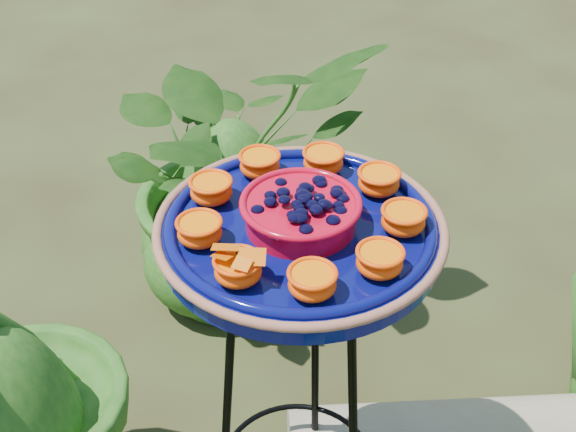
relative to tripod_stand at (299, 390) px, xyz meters
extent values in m
torus|color=black|center=(0.00, 0.00, 0.32)|extent=(0.30, 0.30, 0.02)
cylinder|color=black|center=(-0.03, 0.13, -0.09)|extent=(0.04, 0.08, 0.84)
cylinder|color=#060A4F|center=(0.00, 0.00, 0.35)|extent=(0.52, 0.52, 0.04)
torus|color=#A06948|center=(0.00, 0.00, 0.37)|extent=(0.45, 0.45, 0.02)
torus|color=#060A4F|center=(0.00, 0.00, 0.37)|extent=(0.41, 0.41, 0.02)
cylinder|color=#BB071E|center=(0.00, 0.00, 0.39)|extent=(0.20, 0.20, 0.04)
torus|color=#BB071E|center=(0.00, 0.00, 0.41)|extent=(0.18, 0.18, 0.01)
ellipsoid|color=black|center=(0.00, 0.00, 0.42)|extent=(0.15, 0.15, 0.03)
ellipsoid|color=#FF5C02|center=(0.14, 0.06, 0.39)|extent=(0.07, 0.07, 0.03)
cylinder|color=orange|center=(0.14, 0.06, 0.41)|extent=(0.06, 0.06, 0.01)
ellipsoid|color=#FF5C02|center=(0.07, 0.14, 0.39)|extent=(0.07, 0.07, 0.03)
cylinder|color=orange|center=(0.07, 0.14, 0.41)|extent=(0.06, 0.06, 0.01)
ellipsoid|color=#FF5C02|center=(-0.04, 0.15, 0.39)|extent=(0.07, 0.07, 0.03)
cylinder|color=orange|center=(-0.04, 0.15, 0.41)|extent=(0.06, 0.06, 0.01)
ellipsoid|color=#FF5C02|center=(-0.12, 0.09, 0.39)|extent=(0.07, 0.07, 0.03)
cylinder|color=orange|center=(-0.12, 0.09, 0.41)|extent=(0.06, 0.06, 0.01)
ellipsoid|color=#FF5C02|center=(-0.15, -0.01, 0.39)|extent=(0.07, 0.07, 0.03)
cylinder|color=orange|center=(-0.15, -0.01, 0.41)|extent=(0.06, 0.06, 0.01)
ellipsoid|color=#FF5C02|center=(-0.11, -0.11, 0.39)|extent=(0.07, 0.07, 0.03)
cylinder|color=orange|center=(-0.11, -0.11, 0.41)|extent=(0.06, 0.06, 0.01)
ellipsoid|color=#FF5C02|center=(-0.01, -0.15, 0.39)|extent=(0.07, 0.07, 0.03)
cylinder|color=orange|center=(-0.01, -0.15, 0.41)|extent=(0.06, 0.06, 0.01)
ellipsoid|color=#FF5C02|center=(0.09, -0.13, 0.39)|extent=(0.07, 0.07, 0.03)
cylinder|color=orange|center=(0.09, -0.13, 0.41)|extent=(0.06, 0.06, 0.01)
ellipsoid|color=#FF5C02|center=(0.15, -0.04, 0.39)|extent=(0.07, 0.07, 0.03)
cylinder|color=orange|center=(0.15, -0.04, 0.41)|extent=(0.06, 0.06, 0.01)
cylinder|color=black|center=(-0.01, -0.15, 0.41)|extent=(0.02, 0.02, 0.00)
cube|color=#FD6205|center=(-0.04, -0.15, 0.42)|extent=(0.05, 0.04, 0.01)
cube|color=#FD6205|center=(0.01, -0.15, 0.42)|extent=(0.05, 0.04, 0.01)
imported|color=#194A13|center=(-0.58, 0.67, -0.10)|extent=(0.91, 0.95, 0.82)
imported|color=#194A13|center=(-0.51, -0.24, -0.05)|extent=(0.47, 0.55, 0.92)
camera|label=1|loc=(0.46, -0.85, 1.11)|focal=50.00mm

